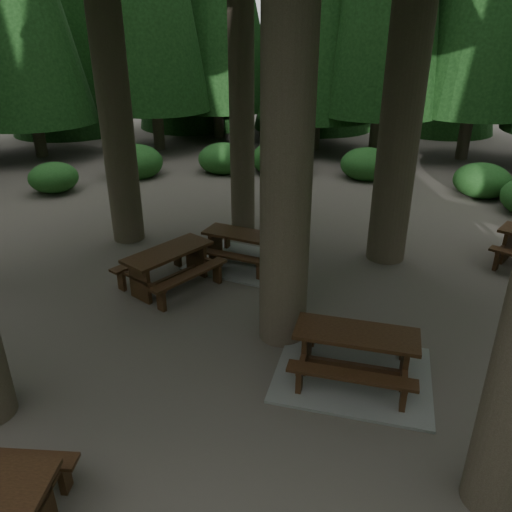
# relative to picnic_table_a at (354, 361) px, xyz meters

# --- Properties ---
(ground) EXTENTS (80.00, 80.00, 0.00)m
(ground) POSITION_rel_picnic_table_a_xyz_m (-2.17, 0.62, -0.29)
(ground) COLOR #4F4740
(ground) RESTS_ON ground
(picnic_table_a) EXTENTS (2.50, 2.08, 0.83)m
(picnic_table_a) POSITION_rel_picnic_table_a_xyz_m (0.00, 0.00, 0.00)
(picnic_table_a) COLOR gray
(picnic_table_a) RESTS_ON ground
(picnic_table_b) EXTENTS (2.23, 2.43, 0.85)m
(picnic_table_b) POSITION_rel_picnic_table_a_xyz_m (-4.15, 1.96, 0.27)
(picnic_table_b) COLOR black
(picnic_table_b) RESTS_ON ground
(picnic_table_c) EXTENTS (2.55, 2.21, 0.78)m
(picnic_table_c) POSITION_rel_picnic_table_a_xyz_m (-3.00, 3.48, -0.02)
(picnic_table_c) COLOR gray
(picnic_table_c) RESTS_ON ground
(shrub_ring) EXTENTS (23.86, 24.64, 1.49)m
(shrub_ring) POSITION_rel_picnic_table_a_xyz_m (-1.47, 1.37, 0.11)
(shrub_ring) COLOR #235C1F
(shrub_ring) RESTS_ON ground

